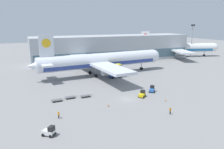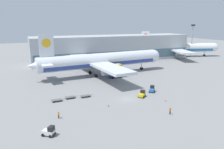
# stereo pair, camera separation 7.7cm
# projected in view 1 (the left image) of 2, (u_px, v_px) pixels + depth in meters

# --- Properties ---
(ground_plane) EXTENTS (400.00, 400.00, 0.00)m
(ground_plane) POSITION_uv_depth(u_px,v_px,m) (127.00, 99.00, 61.72)
(ground_plane) COLOR gray
(terminal_building) EXTENTS (90.00, 18.20, 14.00)m
(terminal_building) POSITION_uv_depth(u_px,v_px,m) (113.00, 48.00, 124.34)
(terminal_building) COLOR #B2B7BC
(terminal_building) RESTS_ON ground_plane
(light_mast) EXTENTS (2.80, 0.50, 19.98)m
(light_mast) POSITION_uv_depth(u_px,v_px,m) (192.00, 38.00, 135.16)
(light_mast) COLOR #9EA0A5
(light_mast) RESTS_ON ground_plane
(airplane_main) EXTENTS (58.08, 48.48, 17.00)m
(airplane_main) POSITION_uv_depth(u_px,v_px,m) (100.00, 61.00, 88.98)
(airplane_main) COLOR silver
(airplane_main) RESTS_ON ground_plane
(airplane_distant) EXTENTS (53.01, 45.30, 15.96)m
(airplane_distant) POSITION_uv_depth(u_px,v_px,m) (176.00, 48.00, 136.81)
(airplane_distant) COLOR white
(airplane_distant) RESTS_ON ground_plane
(scissor_lift_loader) EXTENTS (5.42, 3.72, 5.20)m
(scissor_lift_loader) POSITION_uv_depth(u_px,v_px,m) (115.00, 72.00, 85.60)
(scissor_lift_loader) COLOR #284C99
(scissor_lift_loader) RESTS_ON ground_plane
(baggage_tug_foreground) EXTENTS (2.78, 2.68, 2.00)m
(baggage_tug_foreground) POSITION_uv_depth(u_px,v_px,m) (142.00, 94.00, 63.22)
(baggage_tug_foreground) COLOR yellow
(baggage_tug_foreground) RESTS_ON ground_plane
(baggage_tug_mid) EXTENTS (2.68, 2.78, 2.00)m
(baggage_tug_mid) POSITION_uv_depth(u_px,v_px,m) (152.00, 89.00, 67.82)
(baggage_tug_mid) COLOR #2D66B7
(baggage_tug_mid) RESTS_ON ground_plane
(baggage_tug_far) EXTENTS (2.78, 2.69, 2.00)m
(baggage_tug_far) POSITION_uv_depth(u_px,v_px,m) (49.00, 131.00, 41.57)
(baggage_tug_far) COLOR silver
(baggage_tug_far) RESTS_ON ground_plane
(baggage_dolly_lead) EXTENTS (3.73, 1.62, 0.48)m
(baggage_dolly_lead) POSITION_uv_depth(u_px,v_px,m) (57.00, 100.00, 59.74)
(baggage_dolly_lead) COLOR #56565B
(baggage_dolly_lead) RESTS_ON ground_plane
(baggage_dolly_second) EXTENTS (3.73, 1.62, 0.48)m
(baggage_dolly_second) POSITION_uv_depth(u_px,v_px,m) (70.00, 97.00, 62.12)
(baggage_dolly_second) COLOR #56565B
(baggage_dolly_second) RESTS_ON ground_plane
(baggage_dolly_third) EXTENTS (3.73, 1.62, 0.48)m
(baggage_dolly_third) POSITION_uv_depth(u_px,v_px,m) (85.00, 96.00, 63.24)
(baggage_dolly_third) COLOR #56565B
(baggage_dolly_third) RESTS_ON ground_plane
(ground_crew_near) EXTENTS (0.56, 0.29, 1.77)m
(ground_crew_near) POSITION_uv_depth(u_px,v_px,m) (170.00, 110.00, 51.22)
(ground_crew_near) COLOR black
(ground_crew_near) RESTS_ON ground_plane
(ground_crew_far) EXTENTS (0.37, 0.51, 1.72)m
(ground_crew_far) POSITION_uv_depth(u_px,v_px,m) (59.00, 114.00, 49.06)
(ground_crew_far) COLOR black
(ground_crew_far) RESTS_ON ground_plane
(traffic_cone_near) EXTENTS (0.40, 0.40, 0.76)m
(traffic_cone_near) POSITION_uv_depth(u_px,v_px,m) (108.00, 105.00, 56.20)
(traffic_cone_near) COLOR black
(traffic_cone_near) RESTS_ON ground_plane
(traffic_cone_far) EXTENTS (0.40, 0.40, 0.71)m
(traffic_cone_far) POSITION_uv_depth(u_px,v_px,m) (166.00, 100.00, 60.10)
(traffic_cone_far) COLOR black
(traffic_cone_far) RESTS_ON ground_plane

